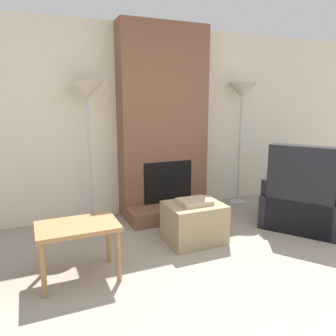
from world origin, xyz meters
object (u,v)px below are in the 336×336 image
Objects in this scene: floor_lamp_left at (86,96)px; ottoman at (194,222)px; side_table at (78,232)px; floor_lamp_right at (242,96)px; armchair at (304,202)px.

ottoman is at bearing -46.29° from floor_lamp_left.
floor_lamp_left reaches higher than ottoman.
side_table is 1.81m from floor_lamp_left.
floor_lamp_right is at bearing 37.54° from ottoman.
side_table is (-1.33, -0.29, 0.21)m from ottoman.
floor_lamp_left is at bearing 74.52° from side_table.
floor_lamp_right reaches higher than ottoman.
armchair is at bearing -5.32° from ottoman.
floor_lamp_right is (2.29, 0.00, 0.02)m from floor_lamp_left.
armchair is 3.04m from floor_lamp_left.
floor_lamp_right reaches higher than armchair.
ottoman is 0.34× the size of floor_lamp_right.
side_table is at bearing -167.70° from ottoman.
floor_lamp_left is at bearing 180.00° from floor_lamp_right.
ottoman is 2.20m from floor_lamp_right.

